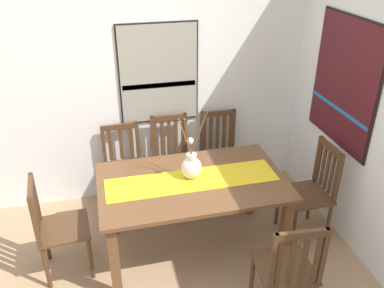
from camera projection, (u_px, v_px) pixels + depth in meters
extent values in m
cube|color=silver|center=(135.00, 77.00, 4.19)|extent=(6.40, 0.12, 2.70)
cube|color=brown|center=(192.00, 182.00, 3.55)|extent=(1.62, 0.98, 0.03)
cube|color=brown|center=(115.00, 263.00, 3.23)|extent=(0.08, 0.08, 0.74)
cube|color=brown|center=(285.00, 234.00, 3.53)|extent=(0.08, 0.08, 0.74)
cube|color=brown|center=(108.00, 203.00, 3.93)|extent=(0.08, 0.08, 0.74)
cube|color=brown|center=(251.00, 183.00, 4.24)|extent=(0.08, 0.08, 0.74)
cube|color=gold|center=(192.00, 180.00, 3.54)|extent=(1.49, 0.36, 0.01)
ellipsoid|color=silver|center=(191.00, 168.00, 3.53)|extent=(0.18, 0.15, 0.21)
cylinder|color=silver|center=(191.00, 156.00, 3.47)|extent=(0.09, 0.09, 0.04)
cylinder|color=brown|center=(185.00, 137.00, 3.39)|extent=(0.11, 0.05, 0.33)
cylinder|color=brown|center=(198.00, 135.00, 3.38)|extent=(0.12, 0.02, 0.36)
cylinder|color=brown|center=(188.00, 138.00, 3.28)|extent=(0.11, 0.19, 0.42)
cylinder|color=brown|center=(201.00, 129.00, 3.35)|extent=(0.16, 0.05, 0.47)
cylinder|color=brown|center=(194.00, 135.00, 3.41)|extent=(0.07, 0.05, 0.33)
sphere|color=silver|center=(190.00, 141.00, 3.35)|extent=(0.06, 0.06, 0.06)
cube|color=#4C301C|center=(173.00, 166.00, 4.38)|extent=(0.42, 0.42, 0.03)
cylinder|color=#4C301C|center=(193.00, 191.00, 4.37)|extent=(0.04, 0.04, 0.44)
cylinder|color=#4C301C|center=(160.00, 195.00, 4.30)|extent=(0.04, 0.04, 0.44)
cylinder|color=#4C301C|center=(186.00, 173.00, 4.68)|extent=(0.04, 0.04, 0.44)
cylinder|color=#4C301C|center=(155.00, 177.00, 4.61)|extent=(0.04, 0.04, 0.44)
cube|color=#4C301C|center=(185.00, 134.00, 4.45)|extent=(0.04, 0.04, 0.50)
cube|color=#4C301C|center=(153.00, 138.00, 4.38)|extent=(0.04, 0.04, 0.50)
cube|color=#4C301C|center=(169.00, 118.00, 4.31)|extent=(0.38, 0.04, 0.06)
cube|color=#4C301C|center=(183.00, 136.00, 4.45)|extent=(0.04, 0.02, 0.41)
cube|color=#4C301C|center=(176.00, 137.00, 4.44)|extent=(0.04, 0.02, 0.41)
cube|color=#4C301C|center=(169.00, 137.00, 4.42)|extent=(0.04, 0.02, 0.41)
cube|color=#4C301C|center=(162.00, 138.00, 4.41)|extent=(0.04, 0.02, 0.41)
cube|color=#4C301C|center=(155.00, 139.00, 4.39)|extent=(0.04, 0.02, 0.41)
cube|color=#4C301C|center=(125.00, 170.00, 4.30)|extent=(0.44, 0.44, 0.03)
cylinder|color=#4C301C|center=(146.00, 195.00, 4.30)|extent=(0.04, 0.04, 0.44)
cylinder|color=#4C301C|center=(112.00, 201.00, 4.21)|extent=(0.04, 0.04, 0.44)
cylinder|color=#4C301C|center=(140.00, 177.00, 4.60)|extent=(0.04, 0.04, 0.44)
cylinder|color=#4C301C|center=(108.00, 182.00, 4.52)|extent=(0.04, 0.04, 0.44)
cube|color=#4C301C|center=(138.00, 141.00, 4.39)|extent=(0.04, 0.04, 0.44)
cube|color=#4C301C|center=(104.00, 145.00, 4.30)|extent=(0.04, 0.04, 0.44)
cube|color=#4C301C|center=(119.00, 127.00, 4.26)|extent=(0.38, 0.05, 0.06)
cube|color=#4C301C|center=(132.00, 143.00, 4.38)|extent=(0.04, 0.02, 0.35)
cube|color=#4C301C|center=(121.00, 144.00, 4.36)|extent=(0.04, 0.02, 0.35)
cube|color=#4C301C|center=(110.00, 145.00, 4.33)|extent=(0.04, 0.02, 0.35)
cube|color=#4C301C|center=(284.00, 268.00, 3.07)|extent=(0.45, 0.45, 0.03)
cylinder|color=#4C301C|center=(252.00, 275.00, 3.32)|extent=(0.04, 0.04, 0.44)
cylinder|color=#4C301C|center=(294.00, 270.00, 3.37)|extent=(0.04, 0.04, 0.44)
cube|color=#4C301C|center=(273.00, 263.00, 2.76)|extent=(0.04, 0.04, 0.50)
cube|color=#4C301C|center=(323.00, 257.00, 2.81)|extent=(0.04, 0.04, 0.50)
cube|color=#4C301C|center=(302.00, 235.00, 2.68)|extent=(0.38, 0.06, 0.06)
cube|color=#4C301C|center=(279.00, 264.00, 2.77)|extent=(0.04, 0.02, 0.41)
cube|color=#4C301C|center=(292.00, 262.00, 2.79)|extent=(0.04, 0.02, 0.41)
cube|color=#4C301C|center=(304.00, 261.00, 2.80)|extent=(0.04, 0.02, 0.41)
cube|color=#4C301C|center=(317.00, 259.00, 2.81)|extent=(0.04, 0.02, 0.41)
cube|color=#4C301C|center=(305.00, 195.00, 3.90)|extent=(0.42, 0.42, 0.03)
cylinder|color=#4C301C|center=(294.00, 229.00, 3.82)|extent=(0.04, 0.04, 0.44)
cylinder|color=#4C301C|center=(278.00, 206.00, 4.13)|extent=(0.04, 0.04, 0.44)
cylinder|color=#4C301C|center=(328.00, 223.00, 3.90)|extent=(0.04, 0.04, 0.44)
cylinder|color=#4C301C|center=(310.00, 201.00, 4.20)|extent=(0.04, 0.04, 0.44)
cube|color=#4C301C|center=(338.00, 179.00, 3.66)|extent=(0.04, 0.04, 0.51)
cube|color=#4C301C|center=(318.00, 159.00, 3.97)|extent=(0.04, 0.04, 0.51)
cube|color=#4C301C|center=(331.00, 148.00, 3.71)|extent=(0.03, 0.38, 0.06)
cube|color=#4C301C|center=(336.00, 179.00, 3.70)|extent=(0.02, 0.04, 0.42)
cube|color=#4C301C|center=(332.00, 175.00, 3.76)|extent=(0.02, 0.04, 0.42)
cube|color=#4C301C|center=(327.00, 170.00, 3.83)|extent=(0.02, 0.04, 0.42)
cube|color=#4C301C|center=(323.00, 166.00, 3.89)|extent=(0.02, 0.04, 0.42)
cube|color=#4C301C|center=(319.00, 162.00, 3.96)|extent=(0.02, 0.04, 0.42)
cube|color=#4C301C|center=(64.00, 228.00, 3.47)|extent=(0.45, 0.45, 0.03)
cylinder|color=#4C301C|center=(87.00, 232.00, 3.78)|extent=(0.04, 0.04, 0.44)
cylinder|color=#4C301C|center=(91.00, 258.00, 3.48)|extent=(0.04, 0.04, 0.44)
cylinder|color=#4C301C|center=(46.00, 240.00, 3.69)|extent=(0.04, 0.04, 0.44)
cylinder|color=#4C301C|center=(47.00, 268.00, 3.38)|extent=(0.04, 0.04, 0.44)
cube|color=#4C301C|center=(35.00, 197.00, 3.46)|extent=(0.04, 0.04, 0.47)
cube|color=#4C301C|center=(35.00, 223.00, 3.15)|extent=(0.04, 0.04, 0.47)
cube|color=#4C301C|center=(30.00, 188.00, 3.21)|extent=(0.06, 0.38, 0.06)
cube|color=#4C301C|center=(36.00, 200.00, 3.44)|extent=(0.02, 0.04, 0.38)
cube|color=#4C301C|center=(35.00, 205.00, 3.38)|extent=(0.02, 0.04, 0.38)
cube|color=#4C301C|center=(35.00, 211.00, 3.31)|extent=(0.02, 0.04, 0.38)
cube|color=#4C301C|center=(35.00, 216.00, 3.25)|extent=(0.02, 0.04, 0.38)
cube|color=#4C301C|center=(35.00, 222.00, 3.19)|extent=(0.02, 0.04, 0.38)
cube|color=#4C301C|center=(221.00, 160.00, 4.49)|extent=(0.44, 0.44, 0.03)
cylinder|color=#4C301C|center=(240.00, 184.00, 4.48)|extent=(0.04, 0.04, 0.44)
cylinder|color=#4C301C|center=(209.00, 188.00, 4.42)|extent=(0.04, 0.04, 0.44)
cylinder|color=#4C301C|center=(231.00, 168.00, 4.79)|extent=(0.04, 0.04, 0.44)
cylinder|color=#4C301C|center=(201.00, 171.00, 4.73)|extent=(0.04, 0.04, 0.44)
cube|color=#4C301C|center=(233.00, 130.00, 4.57)|extent=(0.04, 0.04, 0.49)
cube|color=#4C301C|center=(202.00, 133.00, 4.50)|extent=(0.04, 0.04, 0.49)
cube|color=#4C301C|center=(218.00, 113.00, 4.43)|extent=(0.38, 0.05, 0.06)
cube|color=#4C301C|center=(231.00, 131.00, 4.57)|extent=(0.04, 0.02, 0.40)
cube|color=#4C301C|center=(224.00, 132.00, 4.55)|extent=(0.04, 0.02, 0.40)
cube|color=#4C301C|center=(218.00, 132.00, 4.54)|extent=(0.04, 0.02, 0.40)
cube|color=#4C301C|center=(211.00, 133.00, 4.53)|extent=(0.04, 0.02, 0.40)
cube|color=#4C301C|center=(204.00, 134.00, 4.52)|extent=(0.04, 0.02, 0.40)
cube|color=black|center=(159.00, 74.00, 4.17)|extent=(0.82, 0.04, 1.04)
cube|color=gray|center=(159.00, 74.00, 4.15)|extent=(0.79, 0.01, 1.01)
cube|color=#2D2823|center=(160.00, 85.00, 4.20)|extent=(0.76, 0.00, 0.05)
cube|color=#2D2823|center=(160.00, 85.00, 4.20)|extent=(0.76, 0.00, 0.05)
cube|color=black|center=(345.00, 83.00, 3.68)|extent=(0.04, 0.97, 1.18)
cube|color=#471419|center=(343.00, 83.00, 3.68)|extent=(0.01, 0.94, 1.15)
cube|color=#1E60A8|center=(338.00, 109.00, 3.80)|extent=(0.00, 0.91, 0.04)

